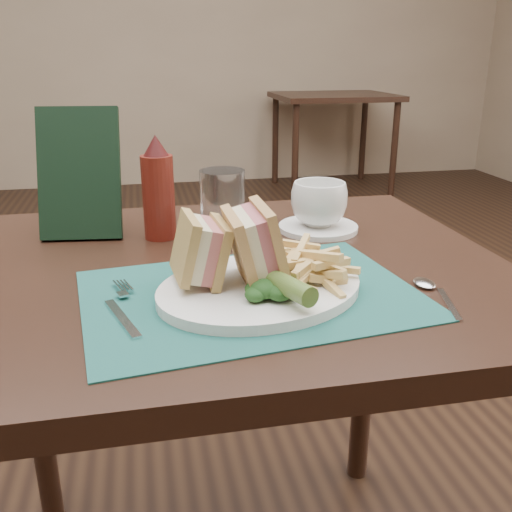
{
  "coord_description": "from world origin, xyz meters",
  "views": [
    {
      "loc": [
        -0.13,
        -1.35,
        1.07
      ],
      "look_at": [
        0.03,
        -0.6,
        0.8
      ],
      "focal_mm": 40.0,
      "sensor_mm": 36.0,
      "label": 1
    }
  ],
  "objects": [
    {
      "name": "table_bg_right",
      "position": [
        1.39,
        3.01,
        0.38
      ],
      "size": [
        0.9,
        0.75,
        0.75
      ],
      "primitive_type": null,
      "color": "black",
      "rests_on": "ground"
    },
    {
      "name": "sandwich_half_a",
      "position": [
        -0.07,
        -0.61,
        0.82
      ],
      "size": [
        0.08,
        0.1,
        0.1
      ],
      "primitive_type": null,
      "rotation": [
        0.0,
        0.24,
        0.08
      ],
      "color": "tan",
      "rests_on": "plate"
    },
    {
      "name": "placemat",
      "position": [
        0.01,
        -0.63,
        0.75
      ],
      "size": [
        0.49,
        0.38,
        0.0
      ],
      "primitive_type": "cube",
      "rotation": [
        0.0,
        0.0,
        0.12
      ],
      "color": "#184E48",
      "rests_on": "table_main"
    },
    {
      "name": "table_main",
      "position": [
        0.0,
        -0.5,
        0.38
      ],
      "size": [
        0.9,
        0.75,
        0.75
      ],
      "primitive_type": null,
      "color": "black",
      "rests_on": "ground"
    },
    {
      "name": "floor",
      "position": [
        0.0,
        0.0,
        0.0
      ],
      "size": [
        7.0,
        7.0,
        0.0
      ],
      "primitive_type": "plane",
      "color": "black",
      "rests_on": "ground"
    },
    {
      "name": "fries_pile",
      "position": [
        0.1,
        -0.62,
        0.79
      ],
      "size": [
        0.18,
        0.2,
        0.05
      ],
      "primitive_type": null,
      "color": "tan",
      "rests_on": "plate"
    },
    {
      "name": "coffee_cup",
      "position": [
        0.2,
        -0.36,
        0.8
      ],
      "size": [
        0.15,
        0.15,
        0.08
      ],
      "primitive_type": "imported",
      "rotation": [
        0.0,
        0.0,
        0.62
      ],
      "color": "white",
      "rests_on": "saucer"
    },
    {
      "name": "sandwich_half_b",
      "position": [
        0.0,
        -0.63,
        0.82
      ],
      "size": [
        0.08,
        0.11,
        0.11
      ],
      "primitive_type": null,
      "rotation": [
        0.0,
        -0.24,
        0.02
      ],
      "color": "tan",
      "rests_on": "plate"
    },
    {
      "name": "wall_back",
      "position": [
        0.0,
        3.5,
        0.0
      ],
      "size": [
        6.0,
        0.0,
        6.0
      ],
      "primitive_type": "plane",
      "rotation": [
        1.57,
        0.0,
        0.0
      ],
      "color": "tan",
      "rests_on": "ground"
    },
    {
      "name": "check_presenter",
      "position": [
        -0.23,
        -0.3,
        0.86
      ],
      "size": [
        0.15,
        0.1,
        0.23
      ],
      "primitive_type": "cube",
      "rotation": [
        -0.31,
        0.0,
        -0.12
      ],
      "color": "black",
      "rests_on": "table_main"
    },
    {
      "name": "saucer",
      "position": [
        0.2,
        -0.36,
        0.76
      ],
      "size": [
        0.16,
        0.16,
        0.01
      ],
      "primitive_type": "cylinder",
      "rotation": [
        0.0,
        0.0,
        -0.05
      ],
      "color": "white",
      "rests_on": "table_main"
    },
    {
      "name": "ketchup_bottle",
      "position": [
        -0.1,
        -0.34,
        0.84
      ],
      "size": [
        0.06,
        0.06,
        0.19
      ],
      "primitive_type": null,
      "rotation": [
        0.0,
        0.0,
        -0.01
      ],
      "color": "#57160F",
      "rests_on": "table_main"
    },
    {
      "name": "pickle_spear",
      "position": [
        0.04,
        -0.69,
        0.79
      ],
      "size": [
        0.07,
        0.12,
        0.03
      ],
      "primitive_type": "cylinder",
      "rotation": [
        1.54,
        0.0,
        0.37
      ],
      "color": "#446125",
      "rests_on": "plate"
    },
    {
      "name": "drinking_glass",
      "position": [
        0.01,
        -0.4,
        0.81
      ],
      "size": [
        0.1,
        0.1,
        0.13
      ],
      "primitive_type": "cylinder",
      "rotation": [
        0.0,
        0.0,
        -0.32
      ],
      "color": "silver",
      "rests_on": "table_main"
    },
    {
      "name": "fork",
      "position": [
        -0.16,
        -0.65,
        0.76
      ],
      "size": [
        0.08,
        0.17,
        0.01
      ],
      "primitive_type": null,
      "rotation": [
        0.0,
        0.0,
        0.31
      ],
      "color": "silver",
      "rests_on": "placemat"
    },
    {
      "name": "kale_garnish",
      "position": [
        0.03,
        -0.68,
        0.78
      ],
      "size": [
        0.11,
        0.08,
        0.03
      ],
      "primitive_type": null,
      "color": "#153714",
      "rests_on": "plate"
    },
    {
      "name": "spoon",
      "position": [
        0.27,
        -0.69,
        0.76
      ],
      "size": [
        0.07,
        0.15,
        0.01
      ],
      "primitive_type": null,
      "rotation": [
        0.0,
        0.0,
        -0.26
      ],
      "color": "silver",
      "rests_on": "table_main"
    },
    {
      "name": "plate",
      "position": [
        0.03,
        -0.63,
        0.76
      ],
      "size": [
        0.37,
        0.34,
        0.01
      ],
      "primitive_type": null,
      "rotation": [
        0.0,
        0.0,
        0.39
      ],
      "color": "white",
      "rests_on": "placemat"
    }
  ]
}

